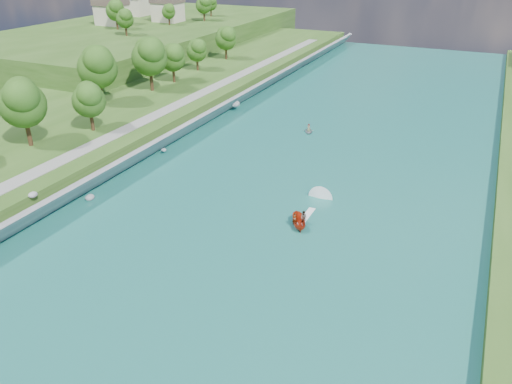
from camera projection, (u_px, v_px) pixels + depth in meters
The scene contains 11 objects.
ground at pixel (240, 247), 60.09m from camera, with size 260.00×260.00×0.00m, color #2D5119.
river_water at pixel (298, 182), 76.27m from camera, with size 55.00×240.00×0.10m, color #1B6659.
berm_west at pixel (51, 126), 94.42m from camera, with size 45.00×240.00×3.50m, color #2D5119.
ridge_west at pixel (147, 38), 166.24m from camera, with size 60.00×120.00×9.00m, color #2D5119.
riprap_bank at pixel (157, 145), 85.17m from camera, with size 3.71×236.00×4.24m.
riverside_path at pixel (125, 130), 87.00m from camera, with size 3.00×200.00×0.10m, color gray.
ridge_houses at pixel (138, 7), 168.68m from camera, with size 29.50×29.50×8.40m.
trees_west at pixel (4, 112), 76.80m from camera, with size 17.55×153.65×13.90m.
trees_ridge at pixel (163, 10), 157.95m from camera, with size 20.55×52.15×10.29m.
motorboat at pixel (303, 216), 65.18m from camera, with size 3.60×18.89×2.11m.
raft at pixel (309, 131), 95.86m from camera, with size 2.94×3.39×1.70m.
Camera 1 is at (23.27, -45.16, 32.82)m, focal length 35.00 mm.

